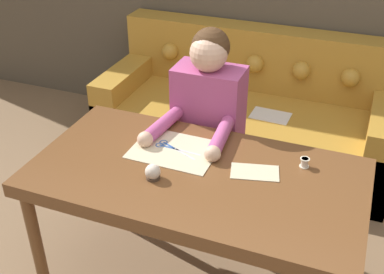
# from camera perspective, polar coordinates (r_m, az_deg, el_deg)

# --- Properties ---
(dining_table) EXTENTS (1.53, 0.80, 0.77)m
(dining_table) POSITION_cam_1_polar(r_m,az_deg,el_deg) (2.24, 0.47, -5.65)
(dining_table) COLOR brown
(dining_table) RESTS_ON ground_plane
(couch) EXTENTS (2.09, 0.87, 0.91)m
(couch) POSITION_cam_1_polar(r_m,az_deg,el_deg) (3.62, 6.52, 2.58)
(couch) COLOR #B7842D
(couch) RESTS_ON ground_plane
(person) EXTENTS (0.43, 0.61, 1.26)m
(person) POSITION_cam_1_polar(r_m,az_deg,el_deg) (2.73, 1.84, 0.20)
(person) COLOR #33281E
(person) RESTS_ON ground_plane
(pattern_paper_main) EXTENTS (0.41, 0.31, 0.00)m
(pattern_paper_main) POSITION_cam_1_polar(r_m,az_deg,el_deg) (2.35, -2.08, -1.54)
(pattern_paper_main) COLOR beige
(pattern_paper_main) RESTS_ON dining_table
(pattern_paper_offcut) EXTENTS (0.24, 0.17, 0.00)m
(pattern_paper_offcut) POSITION_cam_1_polar(r_m,az_deg,el_deg) (2.21, 7.46, -4.15)
(pattern_paper_offcut) COLOR beige
(pattern_paper_offcut) RESTS_ON dining_table
(scissors) EXTENTS (0.24, 0.12, 0.01)m
(scissors) POSITION_cam_1_polar(r_m,az_deg,el_deg) (2.36, -2.57, -1.23)
(scissors) COLOR silver
(scissors) RESTS_ON dining_table
(thread_spool) EXTENTS (0.04, 0.04, 0.05)m
(thread_spool) POSITION_cam_1_polar(r_m,az_deg,el_deg) (2.28, 13.19, -2.97)
(thread_spool) COLOR beige
(thread_spool) RESTS_ON dining_table
(pin_cushion) EXTENTS (0.07, 0.07, 0.07)m
(pin_cushion) POSITION_cam_1_polar(r_m,az_deg,el_deg) (2.14, -4.67, -4.20)
(pin_cushion) COLOR #4C3828
(pin_cushion) RESTS_ON dining_table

